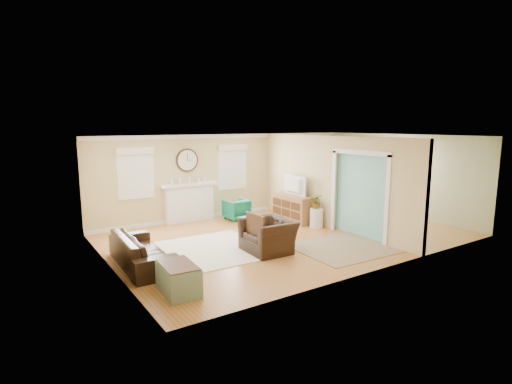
% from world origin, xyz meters
% --- Properties ---
extents(floor, '(9.00, 9.00, 0.00)m').
position_xyz_m(floor, '(0.00, 0.00, 0.00)').
color(floor, '#9D6628').
rests_on(floor, ground).
extents(wall_back, '(9.00, 0.02, 2.60)m').
position_xyz_m(wall_back, '(0.00, 3.00, 1.30)').
color(wall_back, tan).
rests_on(wall_back, ground).
extents(wall_front, '(9.00, 0.02, 2.60)m').
position_xyz_m(wall_front, '(0.00, -3.00, 1.30)').
color(wall_front, tan).
rests_on(wall_front, ground).
extents(wall_left, '(0.02, 6.00, 2.60)m').
position_xyz_m(wall_left, '(-4.50, 0.00, 1.30)').
color(wall_left, tan).
rests_on(wall_left, ground).
extents(wall_right, '(0.02, 6.00, 2.60)m').
position_xyz_m(wall_right, '(4.50, 0.00, 1.30)').
color(wall_right, tan).
rests_on(wall_right, ground).
extents(ceiling, '(9.00, 6.00, 0.02)m').
position_xyz_m(ceiling, '(0.00, 0.00, 2.60)').
color(ceiling, white).
rests_on(ceiling, wall_back).
extents(partition, '(0.17, 6.00, 2.60)m').
position_xyz_m(partition, '(1.51, 0.28, 1.36)').
color(partition, tan).
rests_on(partition, ground).
extents(fireplace, '(1.70, 0.30, 1.17)m').
position_xyz_m(fireplace, '(-1.50, 2.88, 0.60)').
color(fireplace, white).
rests_on(fireplace, ground).
extents(wall_clock, '(0.70, 0.07, 0.70)m').
position_xyz_m(wall_clock, '(-1.50, 2.97, 1.85)').
color(wall_clock, '#442310').
rests_on(wall_clock, wall_back).
extents(window_left, '(1.05, 0.13, 1.42)m').
position_xyz_m(window_left, '(-3.05, 2.95, 1.66)').
color(window_left, white).
rests_on(window_left, wall_back).
extents(window_right, '(1.05, 0.13, 1.42)m').
position_xyz_m(window_right, '(0.05, 2.95, 1.66)').
color(window_right, white).
rests_on(window_right, wall_back).
extents(french_doors, '(0.06, 1.70, 2.20)m').
position_xyz_m(french_doors, '(4.45, 0.00, 1.10)').
color(french_doors, white).
rests_on(french_doors, ground).
extents(pendant, '(0.30, 0.30, 0.55)m').
position_xyz_m(pendant, '(3.00, 0.00, 2.20)').
color(pendant, gold).
rests_on(pendant, ceiling).
extents(rug_cream, '(2.99, 2.61, 0.02)m').
position_xyz_m(rug_cream, '(-2.51, 0.02, 0.01)').
color(rug_cream, silver).
rests_on(rug_cream, floor).
extents(rug_jute, '(2.41, 2.01, 0.01)m').
position_xyz_m(rug_jute, '(0.50, -1.61, 0.01)').
color(rug_jute, tan).
rests_on(rug_jute, floor).
extents(rug_grey, '(2.17, 2.71, 0.01)m').
position_xyz_m(rug_grey, '(3.27, 0.37, 0.01)').
color(rug_grey, gray).
rests_on(rug_grey, floor).
extents(sofa, '(0.95, 2.27, 0.66)m').
position_xyz_m(sofa, '(-3.92, -0.13, 0.33)').
color(sofa, black).
rests_on(sofa, floor).
extents(eames_chair, '(1.06, 1.20, 0.75)m').
position_xyz_m(eames_chair, '(-1.19, -0.81, 0.37)').
color(eames_chair, black).
rests_on(eames_chair, floor).
extents(green_chair, '(0.70, 0.72, 0.63)m').
position_xyz_m(green_chair, '(-0.19, 2.31, 0.31)').
color(green_chair, '#08785F').
rests_on(green_chair, floor).
extents(trunk, '(0.62, 0.95, 0.53)m').
position_xyz_m(trunk, '(-3.83, -1.84, 0.26)').
color(trunk, gray).
rests_on(trunk, floor).
extents(credenza, '(0.51, 1.51, 0.80)m').
position_xyz_m(credenza, '(1.13, 1.22, 0.40)').
color(credenza, '#925E3A').
rests_on(credenza, floor).
extents(tv, '(0.17, 1.03, 0.59)m').
position_xyz_m(tv, '(1.11, 1.22, 1.09)').
color(tv, black).
rests_on(tv, credenza).
extents(garden_stool, '(0.37, 0.37, 0.55)m').
position_xyz_m(garden_stool, '(1.21, 0.22, 0.27)').
color(garden_stool, white).
rests_on(garden_stool, floor).
extents(potted_plant, '(0.48, 0.49, 0.41)m').
position_xyz_m(potted_plant, '(1.21, 0.22, 0.75)').
color(potted_plant, '#337F33').
rests_on(potted_plant, garden_stool).
extents(dining_table, '(1.25, 1.83, 0.59)m').
position_xyz_m(dining_table, '(3.27, 0.37, 0.29)').
color(dining_table, '#442310').
rests_on(dining_table, floor).
extents(dining_chair_n, '(0.56, 0.56, 1.03)m').
position_xyz_m(dining_chair_n, '(3.27, 1.42, 0.61)').
color(dining_chair_n, gray).
rests_on(dining_chair_n, floor).
extents(dining_chair_s, '(0.47, 0.47, 1.02)m').
position_xyz_m(dining_chair_s, '(3.28, -0.79, 0.60)').
color(dining_chair_s, gray).
rests_on(dining_chair_s, floor).
extents(dining_chair_w, '(0.49, 0.49, 1.04)m').
position_xyz_m(dining_chair_w, '(2.58, 0.43, 0.61)').
color(dining_chair_w, white).
rests_on(dining_chair_w, floor).
extents(dining_chair_e, '(0.44, 0.44, 0.87)m').
position_xyz_m(dining_chair_e, '(3.87, 0.35, 0.51)').
color(dining_chair_e, gray).
rests_on(dining_chair_e, floor).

